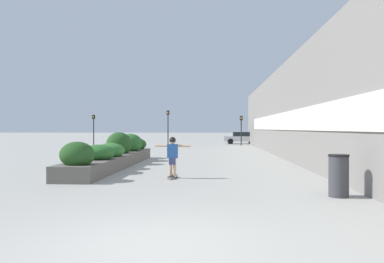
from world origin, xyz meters
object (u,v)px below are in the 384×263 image
(skateboard, at_px, (173,176))
(skateboarder, at_px, (173,152))
(traffic_light_right, at_px, (241,125))
(trash_bin, at_px, (339,176))
(traffic_light_far_left, at_px, (94,124))
(car_center_left, at_px, (316,137))
(traffic_light_left, at_px, (168,122))
(car_leftmost, at_px, (242,138))

(skateboard, relative_size, skateboarder, 0.58)
(skateboard, height_order, traffic_light_right, traffic_light_right)
(trash_bin, xyz_separation_m, traffic_light_far_left, (-16.26, 29.75, 1.68))
(car_center_left, height_order, traffic_light_right, traffic_light_right)
(traffic_light_left, bearing_deg, traffic_light_far_left, 179.16)
(skateboard, height_order, skateboarder, skateboarder)
(car_center_left, xyz_separation_m, traffic_light_right, (-8.39, -2.96, 1.36))
(traffic_light_right, xyz_separation_m, traffic_light_far_left, (-15.81, 0.48, 0.10))
(car_center_left, height_order, traffic_light_far_left, traffic_light_far_left)
(skateboarder, bearing_deg, traffic_light_right, 87.72)
(traffic_light_left, distance_m, traffic_light_right, 7.73)
(traffic_light_left, xyz_separation_m, traffic_light_far_left, (-8.10, 0.12, -0.26))
(car_center_left, bearing_deg, skateboard, 156.41)
(skateboard, relative_size, car_center_left, 0.18)
(car_center_left, bearing_deg, car_leftmost, 82.70)
(traffic_light_far_left, bearing_deg, traffic_light_right, -1.76)
(car_leftmost, relative_size, traffic_light_right, 1.31)
(traffic_light_right, distance_m, traffic_light_far_left, 15.82)
(trash_bin, xyz_separation_m, car_leftmost, (-0.13, 33.27, 0.17))
(car_leftmost, xyz_separation_m, traffic_light_far_left, (-16.13, -3.51, 1.50))
(skateboarder, xyz_separation_m, traffic_light_left, (-3.48, 26.33, 1.57))
(car_leftmost, bearing_deg, car_center_left, -97.30)
(car_leftmost, height_order, traffic_light_right, traffic_light_right)
(skateboard, relative_size, traffic_light_right, 0.26)
(car_center_left, bearing_deg, traffic_light_right, 109.46)
(car_leftmost, relative_size, traffic_light_left, 1.09)
(trash_bin, relative_size, traffic_light_far_left, 0.34)
(skateboarder, xyz_separation_m, car_center_left, (12.63, 28.93, -0.15))
(skateboard, bearing_deg, traffic_light_far_left, 120.63)
(car_leftmost, bearing_deg, traffic_light_left, 114.34)
(skateboarder, xyz_separation_m, traffic_light_right, (4.24, 25.96, 1.20))
(trash_bin, relative_size, car_center_left, 0.25)
(car_center_left, height_order, traffic_light_left, traffic_light_left)
(traffic_light_left, height_order, traffic_light_right, traffic_light_left)
(traffic_light_left, relative_size, traffic_light_far_left, 1.13)
(traffic_light_left, bearing_deg, skateboard, -82.48)
(trash_bin, bearing_deg, traffic_light_far_left, 118.65)
(skateboard, bearing_deg, traffic_light_right, 87.72)
(traffic_light_left, bearing_deg, car_center_left, 9.16)
(traffic_light_right, bearing_deg, car_center_left, 19.46)
(skateboarder, xyz_separation_m, trash_bin, (4.68, -3.31, -0.37))
(traffic_light_right, bearing_deg, trash_bin, -89.13)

